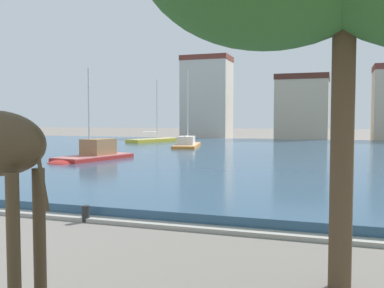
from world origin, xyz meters
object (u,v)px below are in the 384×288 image
at_px(sailboat_red, 90,157).
at_px(mooring_bollard, 86,214).
at_px(sailboat_yellow, 158,141).
at_px(sailboat_orange, 188,145).

distance_m(sailboat_red, mooring_bollard, 16.53).
height_order(sailboat_red, mooring_bollard, sailboat_red).
xyz_separation_m(sailboat_red, sailboat_yellow, (-5.16, 24.04, -0.14)).
relative_size(sailboat_red, mooring_bollard, 14.30).
bearing_deg(sailboat_orange, mooring_bollard, -76.70).
relative_size(sailboat_orange, sailboat_yellow, 1.06).
height_order(sailboat_orange, sailboat_red, sailboat_orange).
bearing_deg(sailboat_yellow, mooring_bollard, -70.20).
height_order(sailboat_orange, sailboat_yellow, sailboat_orange).
bearing_deg(mooring_bollard, sailboat_yellow, 109.80).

